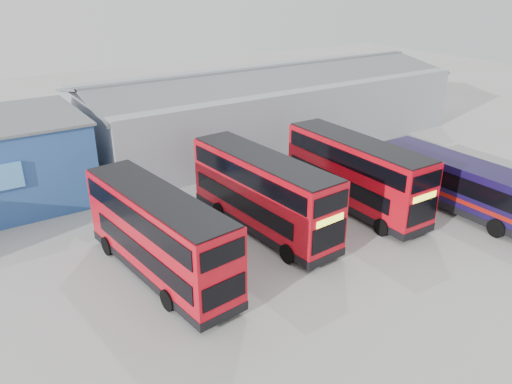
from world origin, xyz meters
name	(u,v)px	position (x,y,z in m)	size (l,w,h in m)	color
ground_plane	(371,273)	(0.00, 0.00, 0.00)	(120.00, 120.00, 0.00)	#9A9A95
maintenance_shed	(268,106)	(8.00, 20.00, 2.60)	(30.50, 12.00, 5.89)	#969BA4
double_decker_left	(159,236)	(-8.11, 5.20, 2.03)	(3.38, 9.84, 4.08)	red
double_decker_centre	(263,194)	(-1.76, 6.36, 2.08)	(3.05, 10.01, 4.17)	red
double_decker_right	(355,175)	(4.24, 5.71, 2.07)	(2.57, 9.87, 4.16)	red
single_decker_blue	(463,187)	(9.19, 1.97, 1.46)	(2.67, 10.88, 2.94)	#100C38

